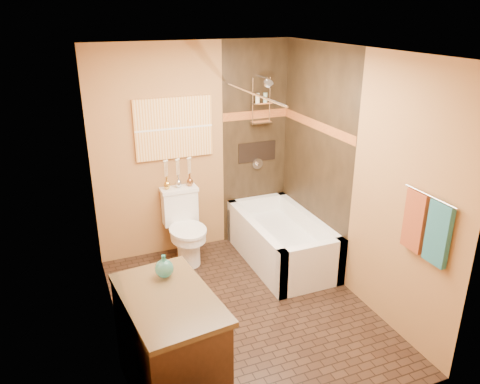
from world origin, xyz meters
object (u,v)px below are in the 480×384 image
sunset_painting (174,128)px  vanity (170,346)px  bathtub (281,244)px  toilet (185,227)px

sunset_painting → vanity: (-0.68, -2.27, -1.10)m
vanity → bathtub: bearing=35.4°
bathtub → toilet: 1.16m
bathtub → toilet: (-1.05, 0.45, 0.21)m
sunset_painting → bathtub: bearing=-34.7°
sunset_painting → vanity: size_ratio=0.84×
vanity → sunset_painting: bearing=66.9°
toilet → vanity: vanity is taller
bathtub → vanity: (-1.72, -1.54, 0.23)m
sunset_painting → toilet: bearing=-90.0°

